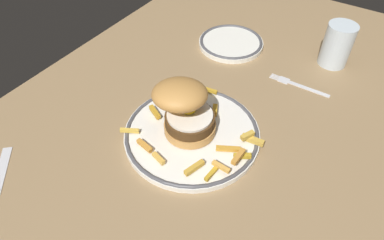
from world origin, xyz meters
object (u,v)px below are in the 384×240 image
at_px(dinner_plate, 192,133).
at_px(water_glass, 336,47).
at_px(burger, 185,108).
at_px(fork, 297,85).
at_px(side_plate, 231,43).

relative_size(dinner_plate, water_glass, 2.57).
bearing_deg(burger, fork, -26.92).
distance_m(dinner_plate, fork, 0.29).
bearing_deg(dinner_plate, burger, 96.68).
bearing_deg(side_plate, water_glass, -75.16).
xyz_separation_m(dinner_plate, side_plate, (0.33, 0.09, -0.00)).
xyz_separation_m(burger, fork, (0.27, -0.14, -0.07)).
bearing_deg(dinner_plate, water_glass, -22.02).
bearing_deg(fork, side_plate, 72.98).
xyz_separation_m(dinner_plate, fork, (0.27, -0.12, -0.01)).
distance_m(burger, side_plate, 0.35).
distance_m(side_plate, fork, 0.22).
xyz_separation_m(water_glass, side_plate, (-0.07, 0.25, -0.04)).
relative_size(dinner_plate, burger, 1.83).
bearing_deg(fork, burger, 153.08).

